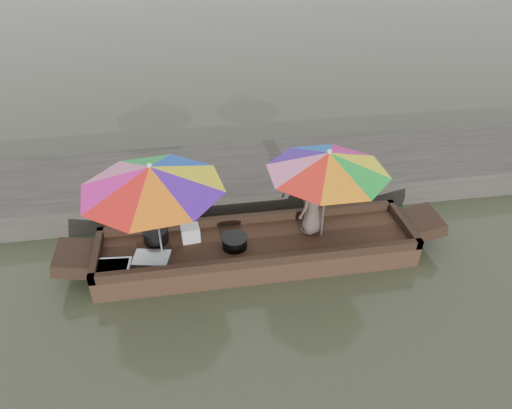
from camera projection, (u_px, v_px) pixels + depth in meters
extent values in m
plane|color=#353C26|center=(257.00, 259.00, 7.43)|extent=(80.00, 80.00, 0.00)
cube|color=#2D2B26|center=(239.00, 178.00, 9.10)|extent=(22.00, 2.20, 0.50)
cube|color=black|center=(257.00, 250.00, 7.34)|extent=(5.01, 1.20, 0.35)
cylinder|color=black|center=(156.00, 236.00, 7.20)|extent=(0.39, 0.39, 0.21)
cube|color=silver|center=(112.00, 268.00, 6.66)|extent=(0.57, 0.42, 0.09)
cube|color=silver|center=(152.00, 258.00, 6.86)|extent=(0.60, 0.47, 0.06)
cylinder|color=black|center=(235.00, 242.00, 7.08)|extent=(0.38, 0.38, 0.18)
cube|color=silver|center=(190.00, 233.00, 7.21)|extent=(0.30, 0.25, 0.26)
imported|color=#4F4038|center=(313.00, 204.00, 7.20)|extent=(0.61, 0.59, 1.05)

